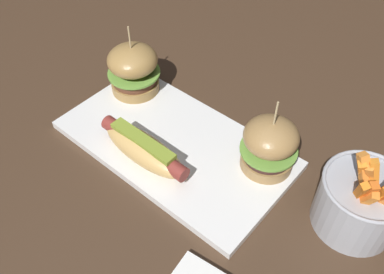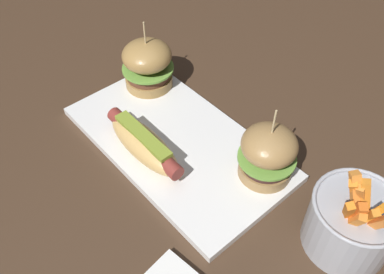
% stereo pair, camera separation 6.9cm
% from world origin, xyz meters
% --- Properties ---
extents(ground_plane, '(3.00, 3.00, 0.00)m').
position_xyz_m(ground_plane, '(0.00, 0.00, 0.00)').
color(ground_plane, '#422D1E').
extents(platter_main, '(0.41, 0.22, 0.01)m').
position_xyz_m(platter_main, '(0.00, 0.00, 0.01)').
color(platter_main, white).
rests_on(platter_main, ground).
extents(hot_dog, '(0.18, 0.06, 0.05)m').
position_xyz_m(hot_dog, '(-0.01, -0.06, 0.04)').
color(hot_dog, tan).
rests_on(hot_dog, platter_main).
extents(slider_left, '(0.10, 0.10, 0.14)m').
position_xyz_m(slider_left, '(-0.16, 0.06, 0.06)').
color(slider_left, '#A07942').
rests_on(slider_left, platter_main).
extents(slider_right, '(0.09, 0.09, 0.14)m').
position_xyz_m(slider_right, '(0.15, 0.06, 0.06)').
color(slider_right, '#9D7746').
rests_on(slider_right, platter_main).
extents(fries_bucket, '(0.13, 0.13, 0.15)m').
position_xyz_m(fries_bucket, '(0.31, 0.06, 0.05)').
color(fries_bucket, '#A8AAB2').
rests_on(fries_bucket, ground).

